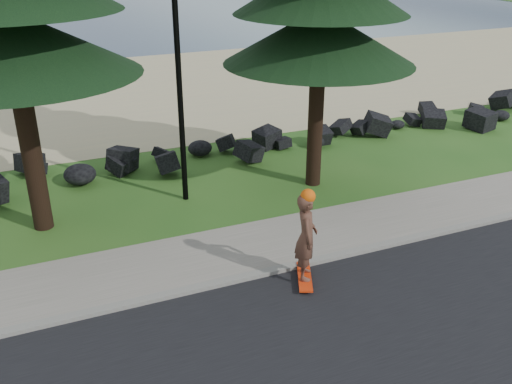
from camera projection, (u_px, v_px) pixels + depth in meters
ground at (229, 258)px, 12.08m from camera, size 160.00×160.00×0.00m
kerb at (244, 278)px, 11.31m from camera, size 160.00×0.20×0.10m
sidewalk at (225, 252)px, 12.23m from camera, size 160.00×2.00×0.08m
beach_sand at (110, 94)px, 24.23m from camera, size 160.00×15.00×0.01m
ocean at (45, 3)px, 54.81m from camera, size 160.00×58.00×0.01m
seawall_boulders at (163, 167)px, 16.77m from camera, size 60.00×2.40×1.10m
lamp_post at (177, 36)px, 13.04m from camera, size 0.25×0.14×8.14m
skateboarder at (306, 237)px, 10.87m from camera, size 0.66×1.08×1.97m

